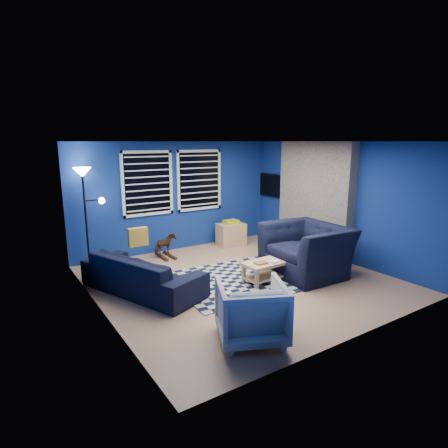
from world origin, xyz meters
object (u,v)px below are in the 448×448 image
(rocking_horse, at_px, (165,245))
(cabinet, at_px, (231,234))
(tv, at_px, (273,185))
(armchair_big, at_px, (306,250))
(sofa, at_px, (142,273))
(coffee_table, at_px, (265,267))
(floor_lamp, at_px, (85,186))
(armchair_bent, at_px, (251,311))

(rocking_horse, relative_size, cabinet, 0.76)
(tv, distance_m, cabinet, 1.69)
(armchair_big, xyz_separation_m, rocking_horse, (-1.82, 2.44, -0.19))
(sofa, distance_m, coffee_table, 2.16)
(armchair_big, relative_size, floor_lamp, 0.73)
(tv, bearing_deg, sofa, -159.79)
(rocking_horse, relative_size, coffee_table, 0.62)
(armchair_big, distance_m, floor_lamp, 4.45)
(sofa, relative_size, rocking_horse, 4.29)
(rocking_horse, height_order, coffee_table, rocking_horse)
(armchair_bent, height_order, floor_lamp, floor_lamp)
(sofa, xyz_separation_m, armchair_big, (2.94, -0.89, 0.15))
(rocking_horse, xyz_separation_m, floor_lamp, (-1.55, 0.22, 1.36))
(tv, height_order, armchair_bent, tv)
(tv, xyz_separation_m, cabinet, (-1.26, 0.05, -1.12))
(armchair_bent, distance_m, coffee_table, 2.04)
(armchair_big, xyz_separation_m, coffee_table, (-0.94, 0.08, -0.19))
(sofa, height_order, floor_lamp, floor_lamp)
(armchair_bent, distance_m, rocking_horse, 3.86)
(armchair_big, distance_m, rocking_horse, 3.05)
(sofa, relative_size, armchair_big, 1.52)
(armchair_bent, height_order, rocking_horse, armchair_bent)
(armchair_big, bearing_deg, sofa, -104.07)
(rocking_horse, height_order, floor_lamp, floor_lamp)
(floor_lamp, bearing_deg, cabinet, -3.31)
(armchair_bent, xyz_separation_m, floor_lamp, (-1.01, 4.04, 1.26))
(tv, height_order, floor_lamp, floor_lamp)
(rocking_horse, distance_m, coffee_table, 2.52)
(cabinet, bearing_deg, floor_lamp, -178.08)
(armchair_bent, relative_size, floor_lamp, 0.43)
(tv, xyz_separation_m, floor_lamp, (-4.57, 0.25, 0.25))
(tv, bearing_deg, rocking_horse, 179.56)
(cabinet, bearing_deg, coffee_table, -105.00)
(tv, relative_size, floor_lamp, 0.50)
(coffee_table, bearing_deg, rocking_horse, 110.54)
(sofa, distance_m, armchair_big, 3.08)
(armchair_bent, xyz_separation_m, cabinet, (2.30, 3.85, -0.11))
(tv, bearing_deg, coffee_table, -132.49)
(rocking_horse, height_order, cabinet, cabinet)
(armchair_big, height_order, rocking_horse, armchair_big)
(armchair_bent, bearing_deg, floor_lamp, -50.98)
(armchair_bent, xyz_separation_m, coffee_table, (1.42, 1.46, -0.11))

